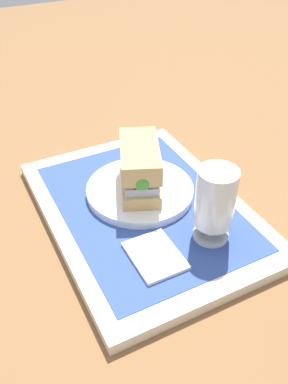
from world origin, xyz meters
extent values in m
plane|color=brown|center=(0.00, 0.00, 0.00)|extent=(3.00, 3.00, 0.00)
cube|color=beige|center=(0.00, 0.00, 0.01)|extent=(0.44, 0.32, 0.02)
cube|color=#2D4793|center=(0.00, 0.00, 0.02)|extent=(0.38, 0.27, 0.00)
cylinder|color=white|center=(-0.03, 0.01, 0.03)|extent=(0.19, 0.19, 0.01)
cube|color=tan|center=(-0.03, 0.01, 0.05)|extent=(0.14, 0.11, 0.02)
cube|color=#9EA3A8|center=(-0.03, 0.01, 0.07)|extent=(0.13, 0.10, 0.02)
cube|color=silver|center=(-0.03, 0.01, 0.08)|extent=(0.12, 0.09, 0.01)
sphere|color=#47932D|center=(0.01, -0.01, 0.09)|extent=(0.04, 0.04, 0.04)
cube|color=tan|center=(-0.03, 0.01, 0.10)|extent=(0.14, 0.11, 0.04)
cylinder|color=silver|center=(0.11, 0.06, 0.02)|extent=(0.06, 0.06, 0.01)
cylinder|color=silver|center=(0.11, 0.06, 0.04)|extent=(0.01, 0.01, 0.02)
cylinder|color=silver|center=(0.11, 0.06, 0.10)|extent=(0.06, 0.06, 0.09)
cylinder|color=gold|center=(0.11, 0.06, 0.08)|extent=(0.06, 0.06, 0.06)
cylinder|color=white|center=(0.11, 0.06, 0.11)|extent=(0.05, 0.05, 0.01)
cube|color=white|center=(0.12, -0.04, 0.02)|extent=(0.09, 0.07, 0.01)
camera|label=1|loc=(0.49, -0.25, 0.48)|focal=38.72mm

